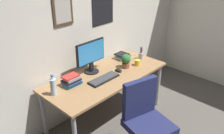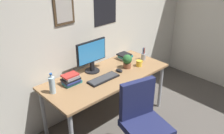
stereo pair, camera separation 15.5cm
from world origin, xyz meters
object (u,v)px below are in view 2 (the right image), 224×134
(computer_mouse, at_px, (119,70))
(pen_cup, at_px, (143,56))
(monitor, at_px, (92,55))
(water_bottle, at_px, (52,85))
(potted_plant, at_px, (127,61))
(keyboard, at_px, (104,79))
(office_chair, at_px, (142,119))
(book_stack_right, at_px, (125,56))
(coffee_mug_near, at_px, (139,63))
(book_stack_left, at_px, (71,79))

(computer_mouse, bearing_deg, pen_cup, 3.76)
(monitor, bearing_deg, computer_mouse, -45.52)
(computer_mouse, distance_m, water_bottle, 0.95)
(water_bottle, height_order, potted_plant, water_bottle)
(keyboard, bearing_deg, office_chair, -93.29)
(monitor, relative_size, water_bottle, 1.82)
(water_bottle, bearing_deg, office_chair, -55.46)
(computer_mouse, bearing_deg, book_stack_right, 34.54)
(coffee_mug_near, relative_size, pen_cup, 0.60)
(keyboard, height_order, potted_plant, potted_plant)
(office_chair, bearing_deg, potted_plant, 55.13)
(coffee_mug_near, bearing_deg, office_chair, -135.98)
(office_chair, xyz_separation_m, water_bottle, (-0.59, 0.86, 0.31))
(office_chair, xyz_separation_m, potted_plant, (0.50, 0.72, 0.31))
(monitor, height_order, keyboard, monitor)
(office_chair, bearing_deg, pen_cup, 40.34)
(computer_mouse, xyz_separation_m, coffee_mug_near, (0.33, -0.07, 0.02))
(office_chair, xyz_separation_m, book_stack_right, (0.70, 0.96, 0.24))
(office_chair, distance_m, coffee_mug_near, 0.96)
(computer_mouse, xyz_separation_m, water_bottle, (-0.93, 0.15, 0.09))
(monitor, relative_size, keyboard, 1.07)
(monitor, height_order, pen_cup, monitor)
(computer_mouse, relative_size, potted_plant, 0.56)
(monitor, bearing_deg, keyboard, -98.67)
(water_bottle, bearing_deg, coffee_mug_near, -9.52)
(office_chair, height_order, keyboard, office_chair)
(potted_plant, height_order, book_stack_left, potted_plant)
(computer_mouse, distance_m, coffee_mug_near, 0.34)
(keyboard, xyz_separation_m, book_stack_right, (0.66, 0.27, 0.03))
(book_stack_left, bearing_deg, monitor, 12.63)
(keyboard, xyz_separation_m, water_bottle, (-0.63, 0.17, 0.09))
(office_chair, relative_size, book_stack_right, 5.12)
(pen_cup, bearing_deg, office_chair, -139.66)
(computer_mouse, xyz_separation_m, book_stack_left, (-0.65, 0.17, 0.04))
(computer_mouse, bearing_deg, monitor, 134.48)
(pen_cup, bearing_deg, monitor, 164.17)
(office_chair, height_order, computer_mouse, office_chair)
(book_stack_left, bearing_deg, computer_mouse, -14.76)
(book_stack_left, bearing_deg, office_chair, -70.40)
(office_chair, bearing_deg, book_stack_right, 53.94)
(water_bottle, xyz_separation_m, potted_plant, (1.09, -0.13, -0.00))
(keyboard, distance_m, pen_cup, 0.84)
(water_bottle, relative_size, pen_cup, 1.26)
(computer_mouse, bearing_deg, coffee_mug_near, -11.35)
(office_chair, bearing_deg, keyboard, 86.71)
(monitor, bearing_deg, coffee_mug_near, -29.22)
(book_stack_left, distance_m, book_stack_right, 1.02)
(coffee_mug_near, bearing_deg, book_stack_left, 166.37)
(computer_mouse, relative_size, book_stack_right, 0.59)
(water_bottle, height_order, pen_cup, water_bottle)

